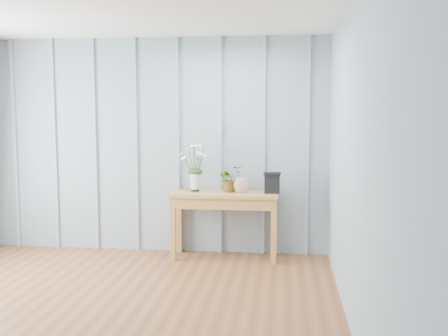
# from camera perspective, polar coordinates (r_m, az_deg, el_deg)

# --- Properties ---
(ground) EXTENTS (4.50, 4.50, 0.00)m
(ground) POSITION_cam_1_polar(r_m,az_deg,el_deg) (4.36, -14.45, -16.25)
(ground) COLOR brown
(ground) RESTS_ON ground
(room_shell) EXTENTS (4.00, 4.50, 2.50)m
(room_shell) POSITION_cam_1_polar(r_m,az_deg,el_deg) (4.92, -11.21, 9.98)
(room_shell) COLOR #889BA5
(room_shell) RESTS_ON ground
(sideboard) EXTENTS (1.20, 0.45, 0.75)m
(sideboard) POSITION_cam_1_polar(r_m,az_deg,el_deg) (5.88, 0.06, -3.77)
(sideboard) COLOR #A97837
(sideboard) RESTS_ON ground
(daisy_vase) EXTENTS (0.41, 0.31, 0.59)m
(daisy_vase) POSITION_cam_1_polar(r_m,az_deg,el_deg) (5.88, -3.18, 0.95)
(daisy_vase) COLOR black
(daisy_vase) RESTS_ON sideboard
(spider_plant) EXTENTS (0.35, 0.35, 0.29)m
(spider_plant) POSITION_cam_1_polar(r_m,az_deg,el_deg) (5.90, 0.63, -1.17)
(spider_plant) COLOR #183E16
(spider_plant) RESTS_ON sideboard
(felt_disc_vessel) EXTENTS (0.18, 0.08, 0.17)m
(felt_disc_vessel) POSITION_cam_1_polar(r_m,az_deg,el_deg) (5.80, 1.93, -1.91)
(felt_disc_vessel) COLOR #864F5C
(felt_disc_vessel) RESTS_ON sideboard
(carved_box) EXTENTS (0.19, 0.15, 0.23)m
(carved_box) POSITION_cam_1_polar(r_m,az_deg,el_deg) (5.82, 5.26, -1.58)
(carved_box) COLOR black
(carved_box) RESTS_ON sideboard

